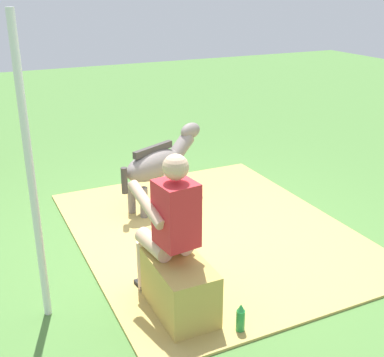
# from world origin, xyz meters

# --- Properties ---
(ground_plane) EXTENTS (24.00, 24.00, 0.00)m
(ground_plane) POSITION_xyz_m (0.00, 0.00, 0.00)
(ground_plane) COLOR #4C7A38
(hay_patch) EXTENTS (3.42, 2.78, 0.02)m
(hay_patch) POSITION_xyz_m (0.01, -0.27, 0.01)
(hay_patch) COLOR tan
(hay_patch) RESTS_ON ground
(hay_bale) EXTENTS (0.71, 0.40, 0.48)m
(hay_bale) POSITION_xyz_m (-1.13, 0.62, 0.24)
(hay_bale) COLOR tan
(hay_bale) RESTS_ON ground
(person_seated) EXTENTS (0.69, 0.47, 1.36)m
(person_seated) POSITION_xyz_m (-0.97, 0.64, 0.75)
(person_seated) COLOR #D8AD8C
(person_seated) RESTS_ON ground
(pony_standing) EXTENTS (0.76, 1.25, 0.91)m
(pony_standing) POSITION_xyz_m (0.89, -0.02, 0.55)
(pony_standing) COLOR slate
(pony_standing) RESTS_ON ground
(soda_bottle) EXTENTS (0.07, 0.07, 0.26)m
(soda_bottle) POSITION_xyz_m (-1.56, 0.30, 0.13)
(soda_bottle) COLOR #268C3F
(soda_bottle) RESTS_ON ground
(tent_pole_left) EXTENTS (0.06, 0.06, 2.38)m
(tent_pole_left) POSITION_xyz_m (-0.67, 1.60, 1.19)
(tent_pole_left) COLOR silver
(tent_pole_left) RESTS_ON ground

